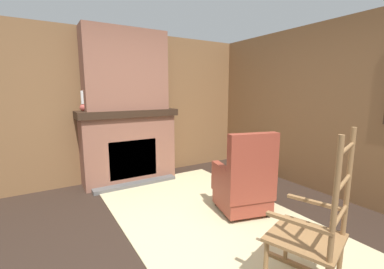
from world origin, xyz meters
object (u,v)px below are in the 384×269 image
Objects in this scene: firewood_stack at (256,173)px; storage_case at (137,105)px; oil_lamp_vase at (83,104)px; armchair at (244,185)px; rocking_chair at (311,240)px.

storage_case is at bearing -122.60° from firewood_stack.
storage_case is (-1.12, -1.74, 1.20)m from firewood_stack.
storage_case is at bearing 89.99° from oil_lamp_vase.
firewood_stack is at bearing -36.81° from armchair.
storage_case reaches higher than rocking_chair.
armchair is 2.27m from storage_case.
rocking_chair is (1.21, -0.45, 0.05)m from armchair.
rocking_chair is at bearing 3.46° from storage_case.
firewood_stack is 3.08m from oil_lamp_vase.
oil_lamp_vase reaches higher than firewood_stack.
rocking_chair is 2.61m from firewood_stack.
rocking_chair reaches higher than firewood_stack.
storage_case is (-1.98, -0.64, 0.92)m from armchair.
storage_case reaches higher than firewood_stack.
oil_lamp_vase is (-3.19, -1.04, 0.90)m from rocking_chair.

